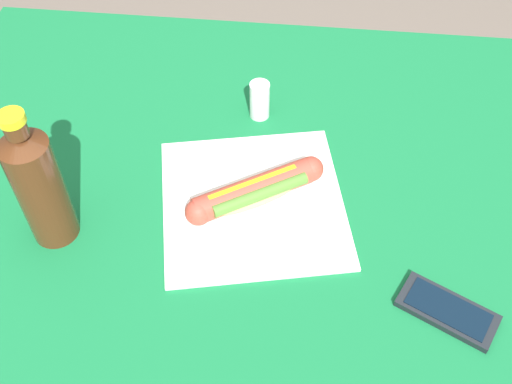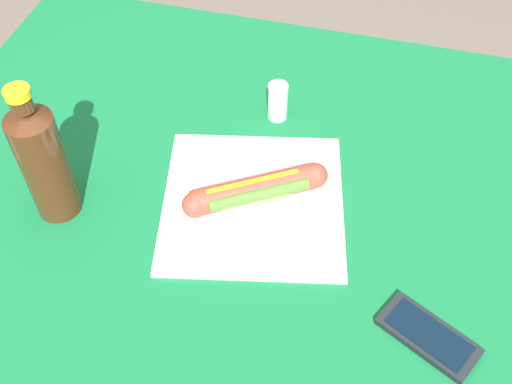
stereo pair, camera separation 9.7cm
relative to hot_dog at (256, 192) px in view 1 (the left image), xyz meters
name	(u,v)px [view 1 (the left image)]	position (x,y,z in m)	size (l,w,h in m)	color
ground_plane	(256,367)	(0.01, -0.06, -0.77)	(6.00, 6.00, 0.00)	#6B6056
dining_table	(257,224)	(0.01, -0.06, -0.16)	(1.21, 0.88, 0.74)	brown
paper_wrapper	(256,203)	(0.00, 0.00, -0.03)	(0.29, 0.29, 0.01)	white
hot_dog	(256,192)	(0.00, 0.00, 0.00)	(0.21, 0.15, 0.05)	#E5BC75
cell_phone	(447,311)	(-0.29, 0.17, -0.03)	(0.15, 0.12, 0.01)	black
soda_bottle	(39,185)	(0.30, 0.09, 0.08)	(0.07, 0.07, 0.24)	#4C2814
salt_shaker	(260,100)	(0.02, -0.21, 0.00)	(0.04, 0.04, 0.07)	silver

